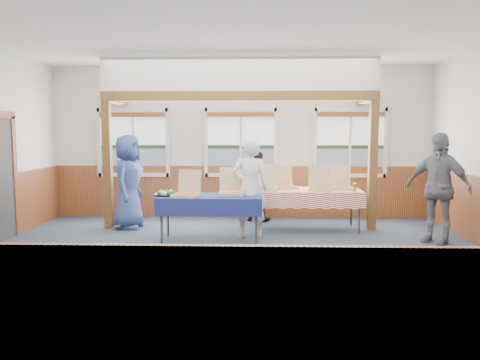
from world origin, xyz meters
The scene contains 26 objects.
floor centered at (0.00, 0.00, 0.00)m, with size 8.00×8.00×0.00m, color #2A3345.
ceiling centered at (0.00, 0.00, 3.20)m, with size 8.00×8.00×0.00m, color white.
wall_back centered at (0.00, 3.50, 1.60)m, with size 8.00×8.00×0.00m, color silver.
wall_front centered at (0.00, -3.50, 1.60)m, with size 8.00×8.00×0.00m, color silver.
wainscot_back centered at (0.00, 3.48, 0.55)m, with size 7.98×0.05×1.10m, color brown.
wainscot_front centered at (0.00, -3.48, 0.55)m, with size 7.98×0.05×1.10m, color brown.
window_left centered at (-2.30, 3.46, 1.68)m, with size 1.56×0.10×1.46m.
window_mid centered at (0.00, 3.46, 1.68)m, with size 1.56×0.10×1.46m.
window_right centered at (2.30, 3.46, 1.68)m, with size 1.56×0.10×1.46m.
post_left centered at (-2.50, 2.30, 1.20)m, with size 0.15×0.15×2.40m, color #5A3B14.
post_right centered at (2.50, 2.30, 1.20)m, with size 0.15×0.15×2.40m, color #5A3B14.
cross_beam centered at (0.00, 2.30, 2.49)m, with size 5.15×0.18×0.18m, color #5A3B14.
table_left centered at (-0.45, 1.33, 0.70)m, with size 1.88×1.27×0.76m.
table_right centered at (1.25, 2.22, 0.71)m, with size 2.21×1.63×0.76m.
pizza_box_a centered at (-0.84, 1.22, 0.82)m, with size 0.47×0.54×0.43m.
pizza_box_b centered at (-0.10, 1.49, 0.82)m, with size 0.43×0.52×0.45m.
pizza_box_c centered at (0.51, 2.12, 0.83)m, with size 0.47×0.55×0.46m.
pizza_box_d centered at (0.89, 2.41, 0.82)m, with size 0.48×0.54×0.41m.
pizza_box_e centered at (1.51, 2.14, 0.83)m, with size 0.47×0.55×0.46m.
pizza_box_f centered at (1.91, 2.36, 0.83)m, with size 0.47×0.55×0.45m.
veggie_tray centered at (-1.20, 1.33, 0.79)m, with size 0.40×0.40×0.09m.
drink_glass centered at (2.10, 1.97, 0.83)m, with size 0.07×0.07×0.15m, color #9A5F19.
woman_white centered at (0.22, 1.53, 0.86)m, with size 0.63×0.41×1.72m, color silver.
woman_black centered at (0.29, 3.10, 0.72)m, with size 0.70×0.55×1.44m, color black.
man_blue centered at (-2.10, 2.26, 0.89)m, with size 0.87×0.57×1.78m, color #334781.
person_grey centered at (3.32, 1.29, 0.91)m, with size 1.07×0.45×1.83m, color slate.
Camera 1 is at (0.31, -6.47, 1.85)m, focal length 35.00 mm.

